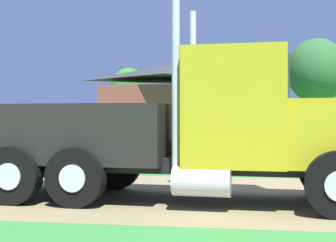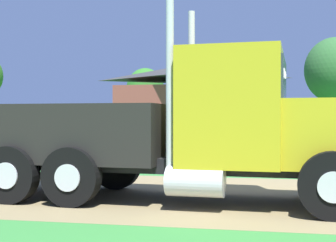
{
  "view_description": "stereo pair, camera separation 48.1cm",
  "coord_description": "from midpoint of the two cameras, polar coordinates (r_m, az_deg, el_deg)",
  "views": [
    {
      "loc": [
        0.21,
        -10.17,
        1.63
      ],
      "look_at": [
        -1.46,
        0.66,
        1.54
      ],
      "focal_mm": 52.16,
      "sensor_mm": 36.0,
      "label": 1
    },
    {
      "loc": [
        0.68,
        -10.09,
        1.63
      ],
      "look_at": [
        -1.46,
        0.66,
        1.54
      ],
      "focal_mm": 52.16,
      "sensor_mm": 36.0,
      "label": 2
    }
  ],
  "objects": [
    {
      "name": "tree_right",
      "position": [
        45.44,
        16.68,
        5.64
      ],
      "size": [
        5.22,
        5.22,
        8.62
      ],
      "color": "#513823",
      "rests_on": "ground_plane"
    },
    {
      "name": "dirt_track",
      "position": [
        10.27,
        6.2,
        -8.65
      ],
      "size": [
        120.0,
        6.06,
        0.01
      ],
      "primitive_type": "cube",
      "color": "#8E7C53",
      "rests_on": "ground_plane"
    },
    {
      "name": "shed_building",
      "position": [
        41.18,
        0.52,
        2.31
      ],
      "size": [
        11.89,
        8.39,
        6.11
      ],
      "color": "brown",
      "rests_on": "ground_plane"
    },
    {
      "name": "tree_mid",
      "position": [
        48.66,
        -4.91,
        3.76
      ],
      "size": [
        3.73,
        3.73,
        6.5
      ],
      "color": "#513823",
      "rests_on": "ground_plane"
    },
    {
      "name": "truck_foreground_white",
      "position": [
        9.47,
        0.63,
        -1.32
      ],
      "size": [
        7.98,
        3.03,
        3.87
      ],
      "color": "black",
      "rests_on": "ground_plane"
    },
    {
      "name": "ground_plane",
      "position": [
        10.27,
        6.2,
        -8.68
      ],
      "size": [
        200.0,
        200.0,
        0.0
      ],
      "primitive_type": "plane",
      "color": "#388639"
    }
  ]
}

